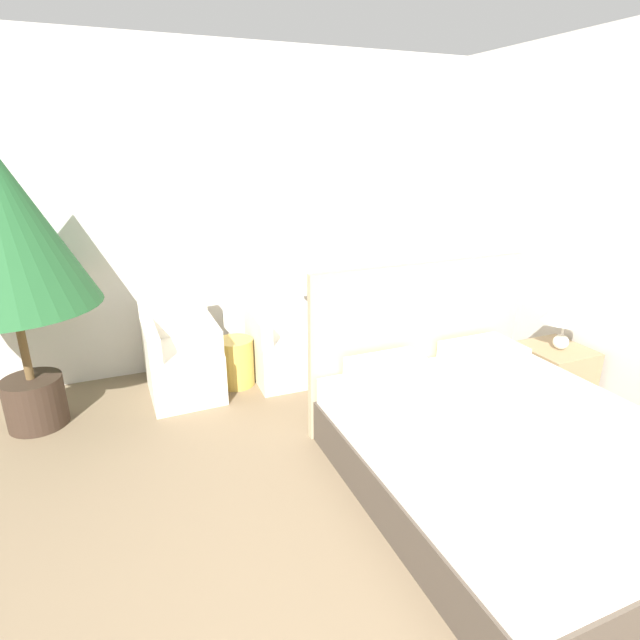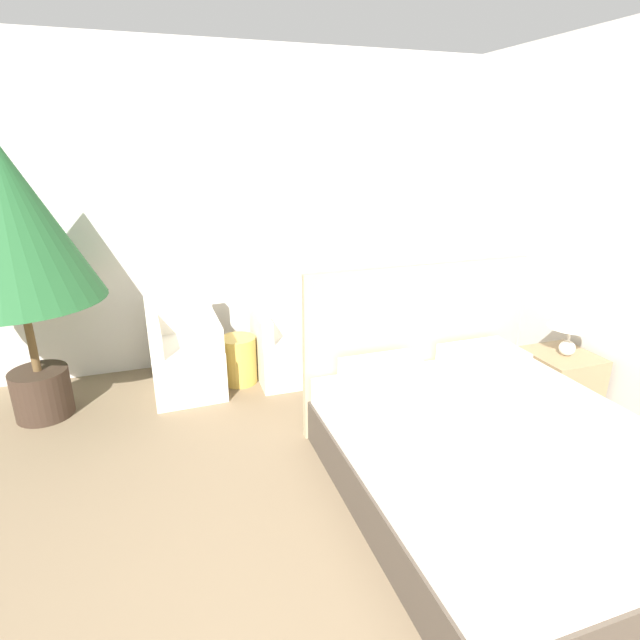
{
  "view_description": "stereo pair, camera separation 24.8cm",
  "coord_description": "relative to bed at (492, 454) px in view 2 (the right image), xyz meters",
  "views": [
    {
      "loc": [
        -1.06,
        -0.74,
        2.07
      ],
      "look_at": [
        0.4,
        2.79,
        0.71
      ],
      "focal_mm": 28.0,
      "sensor_mm": 36.0,
      "label": 1
    },
    {
      "loc": [
        -0.83,
        -0.83,
        2.07
      ],
      "look_at": [
        0.4,
        2.79,
        0.71
      ],
      "focal_mm": 28.0,
      "sensor_mm": 36.0,
      "label": 2
    }
  ],
  "objects": [
    {
      "name": "wall_back",
      "position": [
        -1.0,
        2.64,
        1.17
      ],
      "size": [
        10.0,
        0.06,
        2.9
      ],
      "color": "silver",
      "rests_on": "ground_plane"
    },
    {
      "name": "nightstand",
      "position": [
        1.18,
        0.72,
        -0.04
      ],
      "size": [
        0.49,
        0.5,
        0.48
      ],
      "color": "#937A56",
      "rests_on": "ground_plane"
    },
    {
      "name": "bed",
      "position": [
        0.0,
        0.0,
        0.0
      ],
      "size": [
        1.81,
        2.12,
        1.25
      ],
      "color": "#4C4238",
      "rests_on": "ground_plane"
    },
    {
      "name": "side_table",
      "position": [
        -1.2,
        2.03,
        -0.07
      ],
      "size": [
        0.32,
        0.32,
        0.43
      ],
      "color": "gold",
      "rests_on": "ground_plane"
    },
    {
      "name": "armchair_near_window_right",
      "position": [
        -0.74,
        2.04,
        0.0
      ],
      "size": [
        0.6,
        0.7,
        0.83
      ],
      "rotation": [
        0.0,
        0.0,
        -0.02
      ],
      "color": "silver",
      "rests_on": "ground_plane"
    },
    {
      "name": "potted_palm",
      "position": [
        -2.78,
        1.94,
        1.22
      ],
      "size": [
        1.19,
        1.19,
        2.16
      ],
      "color": "#38281E",
      "rests_on": "ground_plane"
    },
    {
      "name": "table_lamp",
      "position": [
        1.18,
        0.69,
        0.53
      ],
      "size": [
        0.35,
        0.35,
        0.45
      ],
      "color": "white",
      "rests_on": "nightstand"
    },
    {
      "name": "armchair_near_window_left",
      "position": [
        -1.65,
        2.04,
        0.0
      ],
      "size": [
        0.6,
        0.7,
        0.83
      ],
      "rotation": [
        0.0,
        0.0,
        0.03
      ],
      "color": "silver",
      "rests_on": "ground_plane"
    }
  ]
}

